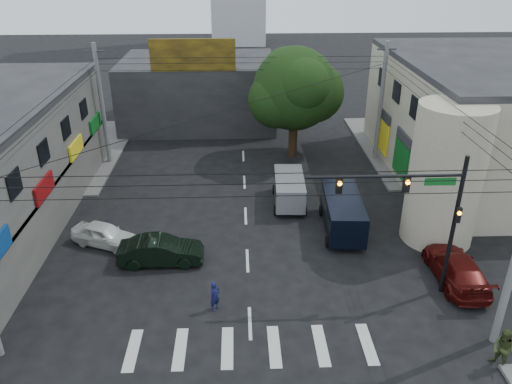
{
  "coord_description": "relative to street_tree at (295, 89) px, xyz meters",
  "views": [
    {
      "loc": [
        -0.39,
        -20.58,
        15.35
      ],
      "look_at": [
        0.54,
        4.0,
        3.16
      ],
      "focal_mm": 35.0,
      "sensor_mm": 36.0,
      "label": 1
    }
  ],
  "objects": [
    {
      "name": "navy_van",
      "position": [
        1.7,
        -11.97,
        -4.39
      ],
      "size": [
        5.65,
        2.69,
        2.17
      ],
      "primitive_type": null,
      "rotation": [
        0.0,
        0.0,
        1.51
      ],
      "color": "black",
      "rests_on": "ground"
    },
    {
      "name": "building_far",
      "position": [
        -8.0,
        9.0,
        -2.47
      ],
      "size": [
        14.0,
        10.0,
        6.0
      ],
      "primitive_type": "cube",
      "color": "#232326",
      "rests_on": "ground"
    },
    {
      "name": "white_compact",
      "position": [
        -12.06,
        -13.05,
        -4.82
      ],
      "size": [
        4.25,
        4.92,
        1.3
      ],
      "primitive_type": "imported",
      "rotation": [
        0.0,
        0.0,
        1.18
      ],
      "color": "silver",
      "rests_on": "ground"
    },
    {
      "name": "building_right",
      "position": [
        14.0,
        -4.0,
        -1.47
      ],
      "size": [
        14.0,
        18.0,
        8.0
      ],
      "primitive_type": "cube",
      "color": "#9F977E",
      "rests_on": "ground"
    },
    {
      "name": "street_tree",
      "position": [
        0.0,
        0.0,
        0.0
      ],
      "size": [
        6.4,
        6.4,
        8.7
      ],
      "color": "black",
      "rests_on": "ground"
    },
    {
      "name": "ground",
      "position": [
        -4.0,
        -17.0,
        -5.47
      ],
      "size": [
        160.0,
        160.0,
        0.0
      ],
      "primitive_type": "plane",
      "color": "black",
      "rests_on": "ground"
    },
    {
      "name": "corner_column",
      "position": [
        7.0,
        -13.0,
        -1.47
      ],
      "size": [
        4.0,
        4.0,
        8.0
      ],
      "primitive_type": "cylinder",
      "color": "#9F977E",
      "rests_on": "ground"
    },
    {
      "name": "dark_sedan",
      "position": [
        -8.61,
        -15.0,
        -4.73
      ],
      "size": [
        1.7,
        4.55,
        1.49
      ],
      "primitive_type": "imported",
      "rotation": [
        0.0,
        0.0,
        1.58
      ],
      "color": "black",
      "rests_on": "ground"
    },
    {
      "name": "utility_pole_far_left",
      "position": [
        -14.5,
        -1.0,
        -0.87
      ],
      "size": [
        0.32,
        0.32,
        9.2
      ],
      "primitive_type": "cylinder",
      "color": "#59595B",
      "rests_on": "ground"
    },
    {
      "name": "silver_minivan",
      "position": [
        -1.11,
        -8.43,
        -4.52
      ],
      "size": [
        4.58,
        2.24,
        1.9
      ],
      "primitive_type": null,
      "rotation": [
        0.0,
        0.0,
        1.53
      ],
      "color": "gray",
      "rests_on": "ground"
    },
    {
      "name": "billboard",
      "position": [
        -8.0,
        4.1,
        1.83
      ],
      "size": [
        7.0,
        0.3,
        2.6
      ],
      "primitive_type": "cube",
      "color": "olive",
      "rests_on": "building_far"
    },
    {
      "name": "traffic_officer",
      "position": [
        -5.59,
        -18.97,
        -4.71
      ],
      "size": [
        0.92,
        0.92,
        1.53
      ],
      "primitive_type": "imported",
      "rotation": [
        0.0,
        0.0,
        0.77
      ],
      "color": "#121442",
      "rests_on": "ground"
    },
    {
      "name": "utility_pole_far_right",
      "position": [
        6.5,
        -1.0,
        -0.87
      ],
      "size": [
        0.32,
        0.32,
        9.2
      ],
      "primitive_type": "cylinder",
      "color": "#59595B",
      "rests_on": "ground"
    },
    {
      "name": "sidewalk_far_left",
      "position": [
        -22.0,
        1.0,
        -5.4
      ],
      "size": [
        16.0,
        16.0,
        0.15
      ],
      "primitive_type": "cube",
      "color": "#514F4C",
      "rests_on": "ground"
    },
    {
      "name": "pedestrian_olive",
      "position": [
        6.0,
        -23.01,
        -4.54
      ],
      "size": [
        1.46,
        1.42,
        1.87
      ],
      "primitive_type": "imported",
      "rotation": [
        0.0,
        0.0,
        -1.12
      ],
      "color": "#343F1D",
      "rests_on": "ground"
    },
    {
      "name": "traffic_gantry",
      "position": [
        3.82,
        -18.0,
        -0.64
      ],
      "size": [
        7.1,
        0.35,
        7.2
      ],
      "color": "black",
      "rests_on": "ground"
    },
    {
      "name": "sidewalk_far_right",
      "position": [
        14.0,
        1.0,
        -5.4
      ],
      "size": [
        16.0,
        16.0,
        0.15
      ],
      "primitive_type": "cube",
      "color": "#514F4C",
      "rests_on": "ground"
    },
    {
      "name": "maroon_sedan",
      "position": [
        6.5,
        -17.16,
        -4.73
      ],
      "size": [
        2.11,
        5.13,
        1.49
      ],
      "primitive_type": "imported",
      "rotation": [
        0.0,
        0.0,
        3.14
      ],
      "color": "#450B09",
      "rests_on": "ground"
    }
  ]
}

